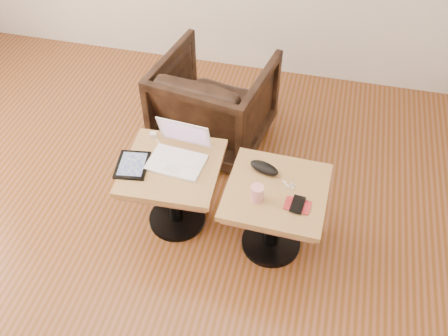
% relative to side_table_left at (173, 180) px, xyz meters
% --- Properties ---
extents(room_shell, '(4.52, 4.52, 2.71)m').
position_rel_side_table_left_xyz_m(room_shell, '(-0.18, -0.45, 0.98)').
color(room_shell, '#5C3311').
rests_on(room_shell, ground).
extents(side_table_left, '(0.57, 0.57, 0.50)m').
position_rel_side_table_left_xyz_m(side_table_left, '(0.00, 0.00, 0.00)').
color(side_table_left, black).
rests_on(side_table_left, ground).
extents(side_table_right, '(0.56, 0.56, 0.50)m').
position_rel_side_table_left_xyz_m(side_table_right, '(0.62, -0.04, 0.00)').
color(side_table_right, black).
rests_on(side_table_right, ground).
extents(laptop, '(0.34, 0.31, 0.22)m').
position_rel_side_table_left_xyz_m(laptop, '(0.03, 0.06, 0.17)').
color(laptop, white).
rests_on(laptop, side_table_left).
extents(tablet, '(0.21, 0.25, 0.02)m').
position_rel_side_table_left_xyz_m(tablet, '(-0.22, -0.06, 0.13)').
color(tablet, black).
rests_on(tablet, side_table_left).
extents(charging_adapter, '(0.04, 0.04, 0.02)m').
position_rel_side_table_left_xyz_m(charging_adapter, '(-0.19, 0.21, 0.14)').
color(charging_adapter, white).
rests_on(charging_adapter, side_table_left).
extents(glasses_case, '(0.19, 0.13, 0.06)m').
position_rel_side_table_left_xyz_m(glasses_case, '(0.52, 0.08, 0.15)').
color(glasses_case, black).
rests_on(glasses_case, side_table_right).
extents(striped_cup, '(0.09, 0.09, 0.09)m').
position_rel_side_table_left_xyz_m(striped_cup, '(0.52, -0.14, 0.17)').
color(striped_cup, '#DF4054').
rests_on(striped_cup, side_table_right).
extents(earbuds_tangle, '(0.08, 0.05, 0.01)m').
position_rel_side_table_left_xyz_m(earbuds_tangle, '(0.68, -0.00, 0.13)').
color(earbuds_tangle, white).
rests_on(earbuds_tangle, side_table_right).
extents(phone_on_sleeve, '(0.15, 0.13, 0.02)m').
position_rel_side_table_left_xyz_m(phone_on_sleeve, '(0.74, -0.13, 0.13)').
color(phone_on_sleeve, maroon).
rests_on(phone_on_sleeve, side_table_right).
extents(armchair, '(0.84, 0.86, 0.68)m').
position_rel_side_table_left_xyz_m(armchair, '(0.04, 0.81, -0.04)').
color(armchair, black).
rests_on(armchair, ground).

